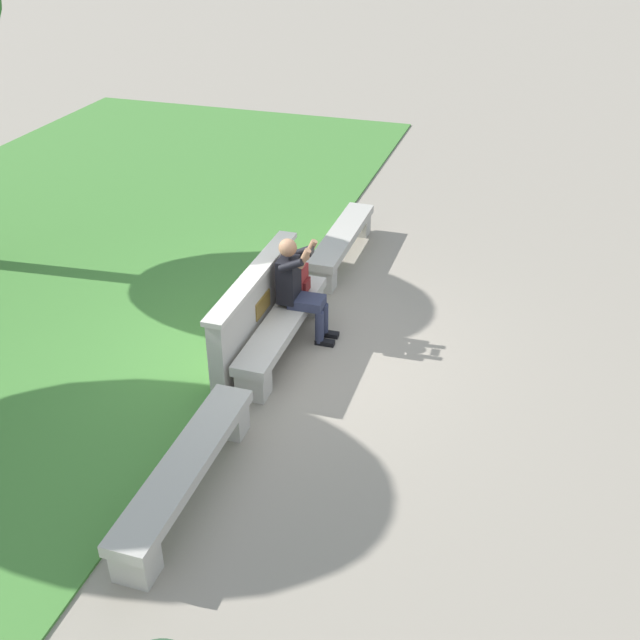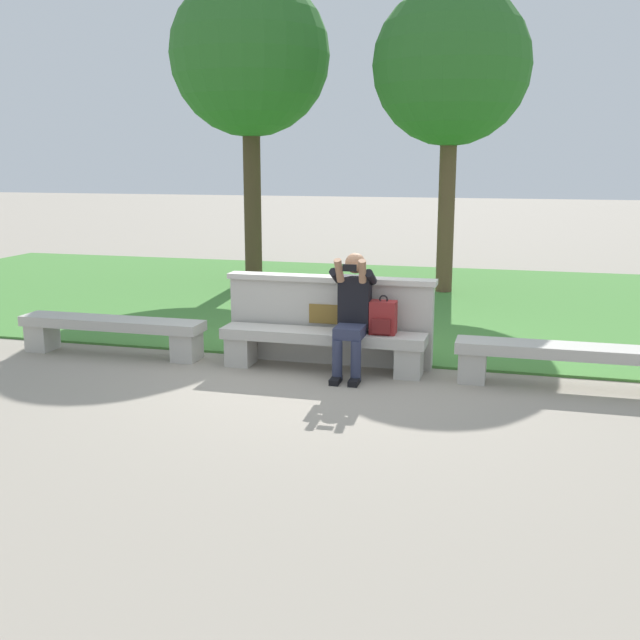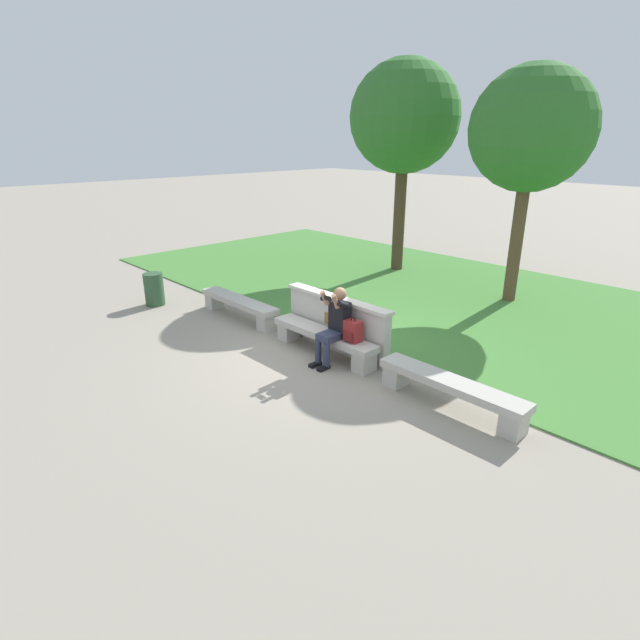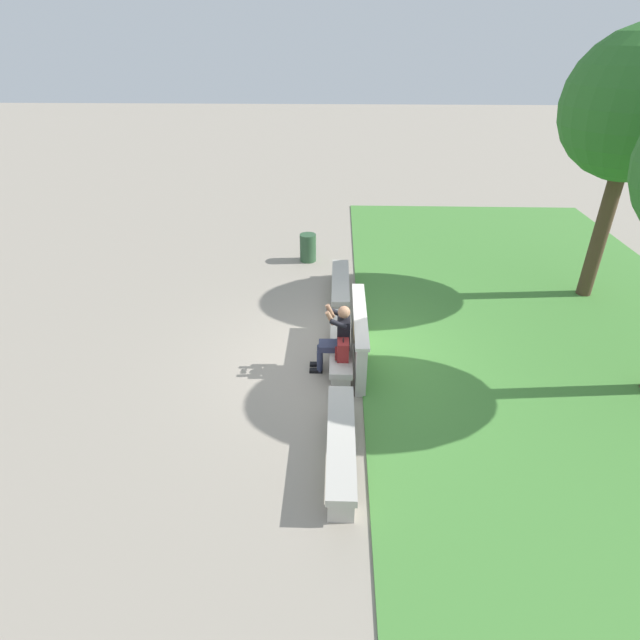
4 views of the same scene
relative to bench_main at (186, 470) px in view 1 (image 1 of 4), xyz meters
The scene contains 7 objects.
ground_plane 2.63m from the bench_main, ahead, with size 80.00×80.00×0.00m, color gray.
bench_main is the anchor object (origin of this frame).
bench_near 2.61m from the bench_main, ahead, with size 2.30×0.40×0.45m.
bench_mid 5.22m from the bench_main, ahead, with size 2.30×0.40×0.45m.
backrest_wall_with_plaque 2.64m from the bench_main, ahead, with size 2.41×0.24×1.01m.
person_photographer 3.00m from the bench_main, ahead, with size 0.48×0.73×1.32m.
backpack 3.30m from the bench_main, ahead, with size 0.28×0.24×0.43m.
Camera 1 is at (-7.18, -2.71, 5.02)m, focal length 42.00 mm.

